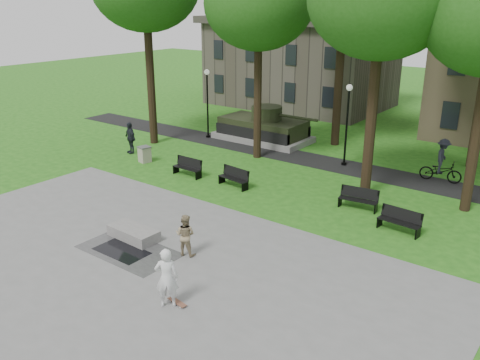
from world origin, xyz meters
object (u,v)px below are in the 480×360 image
object	(u,v)px
skateboarder	(167,278)
trash_bin	(145,154)
cyclist	(442,164)
park_bench_0	(188,166)
friend_watching	(185,235)
concrete_block	(134,233)

from	to	relation	value
skateboarder	trash_bin	xyz separation A→B (m)	(-11.85, 10.02, -0.54)
skateboarder	cyclist	bearing A→B (deg)	-140.03
skateboarder	park_bench_0	world-z (taller)	skateboarder
skateboarder	friend_watching	size ratio (longest dim) A/B	1.23
skateboarder	park_bench_0	bearing A→B (deg)	-89.53
concrete_block	park_bench_0	bearing A→B (deg)	116.48
skateboarder	friend_watching	bearing A→B (deg)	-95.87
friend_watching	trash_bin	size ratio (longest dim) A/B	1.70
cyclist	trash_bin	size ratio (longest dim) A/B	2.43
friend_watching	concrete_block	bearing A→B (deg)	-10.31
concrete_block	friend_watching	world-z (taller)	friend_watching
cyclist	trash_bin	world-z (taller)	cyclist
friend_watching	cyclist	distance (m)	15.23
concrete_block	trash_bin	xyz separation A→B (m)	(-7.31, 7.40, 0.24)
concrete_block	skateboarder	xyz separation A→B (m)	(4.55, -2.62, 0.78)
concrete_block	cyclist	distance (m)	16.56
park_bench_0	trash_bin	world-z (taller)	park_bench_0
trash_bin	friend_watching	bearing A→B (deg)	-35.64
park_bench_0	trash_bin	size ratio (longest dim) A/B	1.88
skateboarder	park_bench_0	size ratio (longest dim) A/B	1.12
friend_watching	park_bench_0	xyz separation A→B (m)	(-6.21, 6.89, -0.31)
skateboarder	concrete_block	bearing A→B (deg)	-69.17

